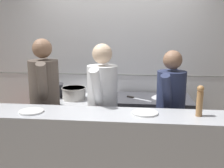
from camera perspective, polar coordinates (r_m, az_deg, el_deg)
The scene contains 15 objects.
wall_back_tiled at distance 3.98m, azimuth 1.15°, elevation 4.26°, with size 8.00×0.06×2.60m.
oven_range at distance 3.90m, azimuth -7.59°, elevation -9.24°, with size 1.08×0.71×0.86m.
prep_counter at distance 3.79m, azimuth 8.77°, elevation -9.61°, with size 1.03×0.65×0.90m.
pass_counter at distance 2.75m, azimuth -2.10°, elevation -16.79°, with size 2.88×0.45×1.04m.
stock_pot at distance 3.89m, azimuth -12.69°, elevation -1.27°, with size 0.31×0.31×0.19m.
sauce_pot at distance 3.71m, azimuth -8.30°, elevation -1.95°, with size 0.34×0.34×0.17m.
braising_pot at distance 3.68m, azimuth -3.00°, elevation -2.07°, with size 0.27×0.27×0.15m.
mixing_bowl_steel at distance 3.66m, azimuth 10.86°, elevation -2.28°, with size 0.30×0.30×0.09m.
chefs_knife at distance 3.57m, azimuth 5.40°, elevation -3.15°, with size 0.34×0.24×0.02m.
plated_dish_main at distance 2.68m, azimuth -17.16°, elevation -5.71°, with size 0.24×0.24×0.02m.
plated_dish_appetiser at distance 2.54m, azimuth 7.20°, elevation -6.23°, with size 0.25×0.25×0.02m.
pepper_mill at distance 2.55m, azimuth 18.57°, elevation -3.35°, with size 0.07×0.07×0.29m.
chef_head_cook at distance 3.26m, azimuth -14.35°, elevation -3.96°, with size 0.44×0.75×1.73m.
chef_sous at distance 3.02m, azimuth -2.05°, elevation -5.44°, with size 0.38×0.74×1.68m.
chef_line at distance 3.10m, azimuth 12.53°, elevation -6.00°, with size 0.42×0.69×1.60m.
Camera 1 is at (0.34, -2.65, 1.84)m, focal length 42.00 mm.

